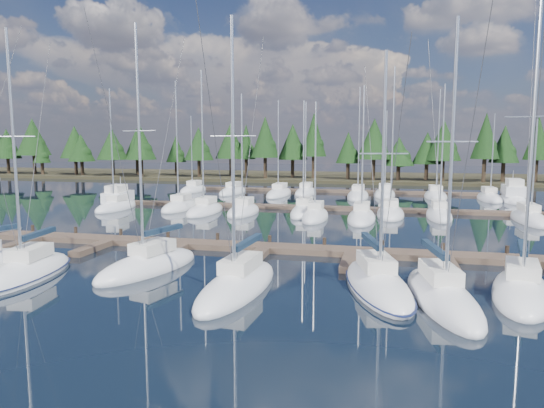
% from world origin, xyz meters
% --- Properties ---
extents(ground, '(260.00, 260.00, 0.00)m').
position_xyz_m(ground, '(0.00, 30.00, 0.00)').
color(ground, black).
rests_on(ground, ground).
extents(far_shore, '(220.00, 30.00, 0.60)m').
position_xyz_m(far_shore, '(0.00, 90.00, 0.30)').
color(far_shore, '#2D2919').
rests_on(far_shore, ground).
extents(main_dock, '(44.00, 6.13, 0.90)m').
position_xyz_m(main_dock, '(0.00, 17.36, 0.20)').
color(main_dock, brown).
rests_on(main_dock, ground).
extents(back_docks, '(50.00, 21.80, 0.40)m').
position_xyz_m(back_docks, '(0.00, 49.58, 0.20)').
color(back_docks, brown).
rests_on(back_docks, ground).
extents(front_sailboat_1, '(3.95, 8.61, 14.40)m').
position_xyz_m(front_sailboat_1, '(-11.69, 8.27, 0.29)').
color(front_sailboat_1, silver).
rests_on(front_sailboat_1, ground).
extents(front_sailboat_2, '(4.76, 8.65, 15.01)m').
position_xyz_m(front_sailboat_2, '(-5.61, 11.17, 0.30)').
color(front_sailboat_2, silver).
rests_on(front_sailboat_2, ground).
extents(front_sailboat_3, '(3.31, 9.33, 14.38)m').
position_xyz_m(front_sailboat_3, '(0.78, 8.50, 0.29)').
color(front_sailboat_3, silver).
rests_on(front_sailboat_3, ground).
extents(front_sailboat_4, '(5.14, 9.93, 12.82)m').
position_xyz_m(front_sailboat_4, '(7.79, 10.35, 0.27)').
color(front_sailboat_4, silver).
rests_on(front_sailboat_4, ground).
extents(front_sailboat_5, '(4.10, 9.52, 13.87)m').
position_xyz_m(front_sailboat_5, '(10.83, 8.94, 0.29)').
color(front_sailboat_5, silver).
rests_on(front_sailboat_5, ground).
extents(front_sailboat_6, '(4.27, 8.39, 15.98)m').
position_xyz_m(front_sailboat_6, '(14.75, 10.58, 0.31)').
color(front_sailboat_6, silver).
rests_on(front_sailboat_6, ground).
extents(back_sailboat_rows, '(46.46, 32.99, 16.01)m').
position_xyz_m(back_sailboat_rows, '(0.36, 45.37, 0.26)').
color(back_sailboat_rows, silver).
rests_on(back_sailboat_rows, ground).
extents(motor_yacht_left, '(4.23, 9.15, 4.40)m').
position_xyz_m(motor_yacht_left, '(-22.61, 36.71, 0.49)').
color(motor_yacht_left, silver).
rests_on(motor_yacht_left, ground).
extents(motor_yacht_right, '(4.07, 9.92, 4.84)m').
position_xyz_m(motor_yacht_right, '(24.70, 53.98, 0.53)').
color(motor_yacht_right, silver).
rests_on(motor_yacht_right, ground).
extents(tree_line, '(185.18, 12.20, 13.62)m').
position_xyz_m(tree_line, '(0.82, 80.12, 7.33)').
color(tree_line, black).
rests_on(tree_line, far_shore).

